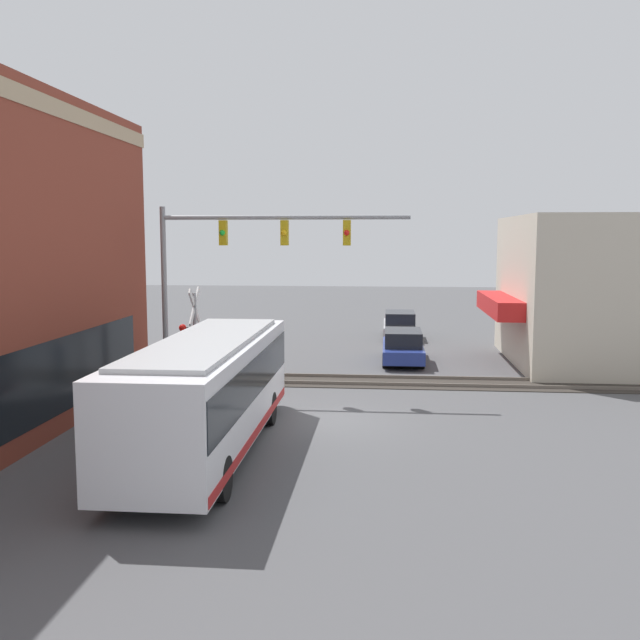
# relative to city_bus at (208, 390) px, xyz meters

# --- Properties ---
(ground_plane) EXTENTS (120.00, 120.00, 0.00)m
(ground_plane) POSITION_rel_city_bus_xyz_m (3.64, -2.80, -1.69)
(ground_plane) COLOR #4C4C4F
(shop_building) EXTENTS (9.74, 10.35, 6.59)m
(shop_building) POSITION_rel_city_bus_xyz_m (14.85, -14.84, 1.60)
(shop_building) COLOR beige
(shop_building) RESTS_ON ground
(city_bus) EXTENTS (10.35, 2.59, 3.06)m
(city_bus) POSITION_rel_city_bus_xyz_m (0.00, 0.00, 0.00)
(city_bus) COLOR silver
(city_bus) RESTS_ON ground
(traffic_signal_gantry) EXTENTS (0.42, 9.06, 6.77)m
(traffic_signal_gantry) POSITION_rel_city_bus_xyz_m (7.58, 0.67, 3.41)
(traffic_signal_gantry) COLOR gray
(traffic_signal_gantry) RESTS_ON ground
(crossing_signal) EXTENTS (1.41, 1.18, 3.81)m
(crossing_signal) POSITION_rel_city_bus_xyz_m (7.84, 2.47, 0.61)
(crossing_signal) COLOR gray
(crossing_signal) RESTS_ON ground
(rail_track_near) EXTENTS (2.60, 60.00, 0.15)m
(rail_track_near) POSITION_rel_city_bus_xyz_m (9.64, -2.80, -1.66)
(rail_track_near) COLOR #332D28
(rail_track_near) RESTS_ON ground
(parked_car_blue) EXTENTS (4.81, 1.82, 1.50)m
(parked_car_blue) POSITION_rel_city_bus_xyz_m (14.14, -5.40, -0.99)
(parked_car_blue) COLOR navy
(parked_car_blue) RESTS_ON ground
(parked_car_silver) EXTENTS (4.85, 1.82, 1.51)m
(parked_car_silver) POSITION_rel_city_bus_xyz_m (22.03, -5.40, -0.99)
(parked_car_silver) COLOR #B7B7BC
(parked_car_silver) RESTS_ON ground
(pedestrian_at_crossing) EXTENTS (0.34, 0.34, 1.84)m
(pedestrian_at_crossing) POSITION_rel_city_bus_xyz_m (7.73, 1.61, -0.74)
(pedestrian_at_crossing) COLOR black
(pedestrian_at_crossing) RESTS_ON ground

